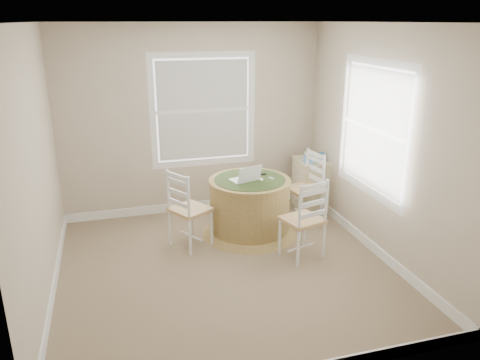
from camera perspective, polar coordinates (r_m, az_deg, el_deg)
name	(u,v)px	position (r m, az deg, el deg)	size (l,w,h in m)	color
room	(236,151)	(4.98, -0.52, 3.54)	(3.64, 3.64, 2.64)	#8D7759
round_table	(250,204)	(5.95, 1.18, -2.97)	(1.21, 1.21, 0.74)	#9E8347
chair_left	(190,209)	(5.64, -6.09, -3.56)	(0.42, 0.40, 0.95)	white
chair_near	(302,219)	(5.38, 7.62, -4.78)	(0.42, 0.40, 0.95)	white
chair_right	(304,189)	(6.33, 7.77, -1.07)	(0.42, 0.40, 0.95)	white
laptop	(245,178)	(5.78, 0.65, 0.20)	(0.38, 0.36, 0.22)	white
mouse	(261,179)	(5.82, 2.53, 0.09)	(0.06, 0.09, 0.03)	white
phone	(271,178)	(5.88, 3.84, 0.19)	(0.04, 0.09, 0.02)	#B7BABF
keys	(264,175)	(6.01, 2.90, 0.67)	(0.06, 0.05, 0.03)	black
corner_chest	(310,184)	(6.84, 8.53, -0.51)	(0.43, 0.57, 0.74)	beige
tissue_box	(309,159)	(6.58, 8.41, 2.55)	(0.12, 0.12, 0.10)	#5996CB
box_yellow	(313,156)	(6.79, 8.90, 2.86)	(0.15, 0.10, 0.06)	#DFED53
box_blue	(321,157)	(6.67, 9.84, 2.78)	(0.08, 0.08, 0.12)	teal
cup_cream	(307,155)	(6.80, 8.15, 3.06)	(0.07, 0.07, 0.09)	beige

